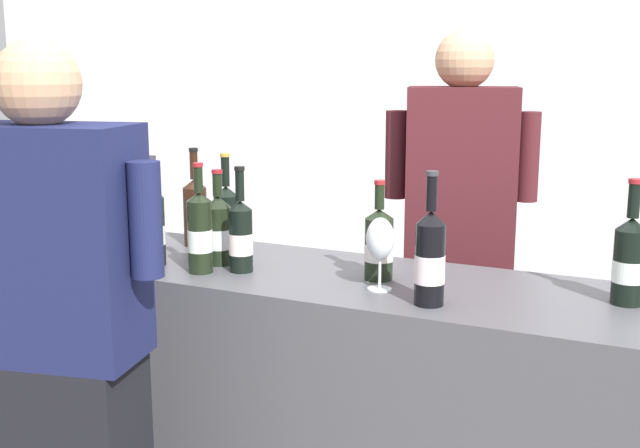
{
  "coord_description": "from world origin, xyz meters",
  "views": [
    {
      "loc": [
        0.98,
        -2.07,
        1.6
      ],
      "look_at": [
        -0.03,
        0.0,
        1.14
      ],
      "focal_mm": 44.25,
      "sensor_mm": 36.0,
      "label": 1
    }
  ],
  "objects_px": {
    "wine_bottle_2": "(195,210)",
    "wine_bottle_7": "(116,222)",
    "wine_bottle_6": "(241,235)",
    "wine_bottle_4": "(218,230)",
    "wine_bottle_1": "(153,225)",
    "wine_bottle_8": "(226,216)",
    "wine_bottle_5": "(430,258)",
    "wine_bottle_9": "(200,232)",
    "person_server": "(457,274)",
    "wine_glass": "(380,241)",
    "person_guest": "(57,379)",
    "wine_bottle_0": "(379,244)",
    "wine_bottle_3": "(629,260)",
    "ice_bucket": "(100,211)"
  },
  "relations": [
    {
      "from": "wine_bottle_8",
      "to": "person_guest",
      "type": "xyz_separation_m",
      "value": [
        -0.03,
        -0.77,
        -0.3
      ]
    },
    {
      "from": "wine_bottle_6",
      "to": "wine_bottle_7",
      "type": "bearing_deg",
      "value": -177.74
    },
    {
      "from": "wine_bottle_1",
      "to": "wine_bottle_3",
      "type": "relative_size",
      "value": 1.04
    },
    {
      "from": "wine_bottle_4",
      "to": "wine_bottle_8",
      "type": "height_order",
      "value": "wine_bottle_8"
    },
    {
      "from": "person_server",
      "to": "wine_bottle_2",
      "type": "bearing_deg",
      "value": -145.88
    },
    {
      "from": "wine_bottle_7",
      "to": "wine_bottle_9",
      "type": "relative_size",
      "value": 0.96
    },
    {
      "from": "wine_bottle_4",
      "to": "ice_bucket",
      "type": "relative_size",
      "value": 1.23
    },
    {
      "from": "wine_bottle_3",
      "to": "wine_bottle_6",
      "type": "relative_size",
      "value": 1.03
    },
    {
      "from": "wine_bottle_1",
      "to": "person_server",
      "type": "height_order",
      "value": "person_server"
    },
    {
      "from": "person_server",
      "to": "person_guest",
      "type": "xyz_separation_m",
      "value": [
        -0.68,
        -1.32,
        -0.04
      ]
    },
    {
      "from": "wine_bottle_5",
      "to": "wine_glass",
      "type": "xyz_separation_m",
      "value": [
        -0.17,
        0.07,
        0.01
      ]
    },
    {
      "from": "wine_bottle_8",
      "to": "wine_bottle_0",
      "type": "bearing_deg",
      "value": -10.94
    },
    {
      "from": "wine_bottle_4",
      "to": "ice_bucket",
      "type": "xyz_separation_m",
      "value": [
        -0.52,
        0.05,
        0.01
      ]
    },
    {
      "from": "wine_bottle_5",
      "to": "wine_bottle_9",
      "type": "xyz_separation_m",
      "value": [
        -0.72,
        0.02,
        -0.0
      ]
    },
    {
      "from": "wine_bottle_2",
      "to": "wine_glass",
      "type": "relative_size",
      "value": 1.66
    },
    {
      "from": "wine_bottle_6",
      "to": "wine_bottle_4",
      "type": "bearing_deg",
      "value": 156.89
    },
    {
      "from": "wine_bottle_9",
      "to": "ice_bucket",
      "type": "height_order",
      "value": "wine_bottle_9"
    },
    {
      "from": "wine_bottle_7",
      "to": "wine_glass",
      "type": "bearing_deg",
      "value": 0.8
    },
    {
      "from": "wine_bottle_8",
      "to": "wine_bottle_7",
      "type": "bearing_deg",
      "value": -139.89
    },
    {
      "from": "wine_bottle_0",
      "to": "wine_bottle_1",
      "type": "relative_size",
      "value": 0.85
    },
    {
      "from": "person_server",
      "to": "person_guest",
      "type": "height_order",
      "value": "person_server"
    },
    {
      "from": "wine_bottle_2",
      "to": "wine_bottle_3",
      "type": "relative_size",
      "value": 1.03
    },
    {
      "from": "wine_glass",
      "to": "person_guest",
      "type": "distance_m",
      "value": 0.93
    },
    {
      "from": "wine_bottle_6",
      "to": "person_guest",
      "type": "relative_size",
      "value": 0.19
    },
    {
      "from": "wine_bottle_6",
      "to": "wine_bottle_9",
      "type": "bearing_deg",
      "value": -148.5
    },
    {
      "from": "wine_bottle_2",
      "to": "person_server",
      "type": "xyz_separation_m",
      "value": [
        0.78,
        0.53,
        -0.26
      ]
    },
    {
      "from": "person_server",
      "to": "wine_bottle_0",
      "type": "bearing_deg",
      "value": -94.01
    },
    {
      "from": "wine_bottle_4",
      "to": "wine_bottle_1",
      "type": "bearing_deg",
      "value": -150.7
    },
    {
      "from": "wine_bottle_0",
      "to": "wine_bottle_6",
      "type": "xyz_separation_m",
      "value": [
        -0.41,
        -0.1,
        0.01
      ]
    },
    {
      "from": "wine_bottle_9",
      "to": "wine_bottle_7",
      "type": "bearing_deg",
      "value": 172.71
    },
    {
      "from": "wine_bottle_8",
      "to": "person_guest",
      "type": "height_order",
      "value": "person_guest"
    },
    {
      "from": "wine_bottle_2",
      "to": "person_guest",
      "type": "bearing_deg",
      "value": -82.24
    },
    {
      "from": "wine_bottle_0",
      "to": "person_guest",
      "type": "height_order",
      "value": "person_guest"
    },
    {
      "from": "wine_bottle_1",
      "to": "wine_bottle_9",
      "type": "height_order",
      "value": "wine_bottle_1"
    },
    {
      "from": "wine_bottle_7",
      "to": "person_guest",
      "type": "height_order",
      "value": "person_guest"
    },
    {
      "from": "wine_bottle_9",
      "to": "wine_glass",
      "type": "bearing_deg",
      "value": 5.98
    },
    {
      "from": "wine_bottle_5",
      "to": "person_guest",
      "type": "height_order",
      "value": "person_guest"
    },
    {
      "from": "wine_bottle_9",
      "to": "person_server",
      "type": "height_order",
      "value": "person_server"
    },
    {
      "from": "wine_bottle_4",
      "to": "wine_bottle_7",
      "type": "relative_size",
      "value": 0.94
    },
    {
      "from": "wine_bottle_1",
      "to": "wine_bottle_9",
      "type": "bearing_deg",
      "value": -3.7
    },
    {
      "from": "wine_bottle_7",
      "to": "ice_bucket",
      "type": "distance_m",
      "value": 0.2
    },
    {
      "from": "wine_bottle_4",
      "to": "wine_bottle_6",
      "type": "relative_size",
      "value": 0.94
    },
    {
      "from": "wine_bottle_2",
      "to": "wine_bottle_7",
      "type": "xyz_separation_m",
      "value": [
        -0.13,
        -0.26,
        -0.01
      ]
    },
    {
      "from": "wine_bottle_4",
      "to": "wine_glass",
      "type": "relative_size",
      "value": 1.47
    },
    {
      "from": "wine_bottle_1",
      "to": "wine_bottle_2",
      "type": "distance_m",
      "value": 0.29
    },
    {
      "from": "wine_bottle_7",
      "to": "wine_bottle_1",
      "type": "bearing_deg",
      "value": -11.04
    },
    {
      "from": "wine_bottle_8",
      "to": "wine_glass",
      "type": "distance_m",
      "value": 0.68
    },
    {
      "from": "wine_bottle_2",
      "to": "wine_bottle_5",
      "type": "relative_size",
      "value": 0.97
    },
    {
      "from": "wine_bottle_6",
      "to": "ice_bucket",
      "type": "xyz_separation_m",
      "value": [
        -0.63,
        0.09,
        0.01
      ]
    },
    {
      "from": "wine_bottle_2",
      "to": "wine_bottle_9",
      "type": "relative_size",
      "value": 1.02
    }
  ]
}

